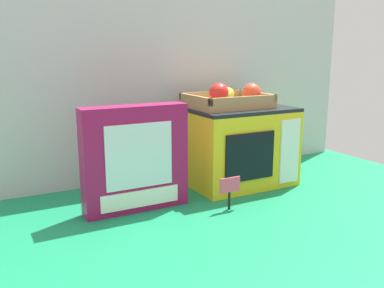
{
  "coord_description": "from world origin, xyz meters",
  "views": [
    {
      "loc": [
        -0.66,
        -1.16,
        0.47
      ],
      "look_at": [
        -0.04,
        0.0,
        0.17
      ],
      "focal_mm": 39.33,
      "sensor_mm": 36.0,
      "label": 1
    }
  ],
  "objects_px": {
    "food_groups_crate": "(228,100)",
    "toy_microwave": "(239,146)",
    "price_sign": "(229,188)",
    "cookie_set_box": "(135,159)"
  },
  "relations": [
    {
      "from": "food_groups_crate",
      "to": "toy_microwave",
      "type": "bearing_deg",
      "value": -23.76
    },
    {
      "from": "cookie_set_box",
      "to": "price_sign",
      "type": "relative_size",
      "value": 3.15
    },
    {
      "from": "food_groups_crate",
      "to": "price_sign",
      "type": "relative_size",
      "value": 2.66
    },
    {
      "from": "food_groups_crate",
      "to": "price_sign",
      "type": "height_order",
      "value": "food_groups_crate"
    },
    {
      "from": "food_groups_crate",
      "to": "cookie_set_box",
      "type": "distance_m",
      "value": 0.41
    },
    {
      "from": "toy_microwave",
      "to": "price_sign",
      "type": "bearing_deg",
      "value": -130.48
    },
    {
      "from": "food_groups_crate",
      "to": "cookie_set_box",
      "type": "bearing_deg",
      "value": -167.32
    },
    {
      "from": "cookie_set_box",
      "to": "toy_microwave",
      "type": "bearing_deg",
      "value": 9.25
    },
    {
      "from": "toy_microwave",
      "to": "price_sign",
      "type": "height_order",
      "value": "toy_microwave"
    },
    {
      "from": "toy_microwave",
      "to": "food_groups_crate",
      "type": "height_order",
      "value": "food_groups_crate"
    }
  ]
}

